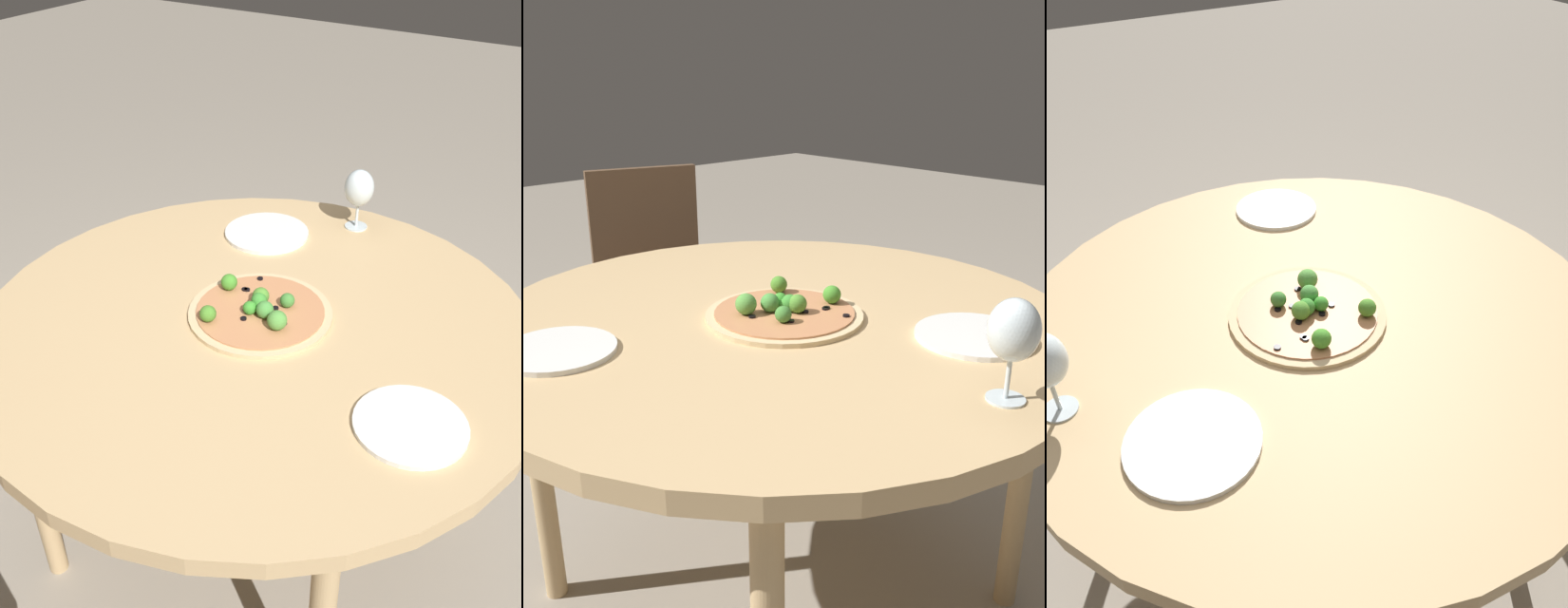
{
  "view_description": "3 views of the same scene",
  "coord_description": "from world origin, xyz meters",
  "views": [
    {
      "loc": [
        -1.04,
        -0.66,
        1.62
      ],
      "look_at": [
        0.02,
        -0.0,
        0.77
      ],
      "focal_mm": 40.0,
      "sensor_mm": 36.0,
      "label": 1
    },
    {
      "loc": [
        0.96,
        -0.9,
        1.23
      ],
      "look_at": [
        0.02,
        -0.0,
        0.77
      ],
      "focal_mm": 40.0,
      "sensor_mm": 36.0,
      "label": 2
    },
    {
      "loc": [
        0.51,
        0.81,
        1.51
      ],
      "look_at": [
        0.02,
        -0.0,
        0.77
      ],
      "focal_mm": 35.0,
      "sensor_mm": 36.0,
      "label": 3
    }
  ],
  "objects": [
    {
      "name": "dining_table",
      "position": [
        0.0,
        0.0,
        0.68
      ],
      "size": [
        1.25,
        1.25,
        0.74
      ],
      "color": "tan",
      "rests_on": "ground_plane"
    },
    {
      "name": "plate_near",
      "position": [
        0.35,
        0.19,
        0.74
      ],
      "size": [
        0.23,
        0.23,
        0.01
      ],
      "color": "white",
      "rests_on": "dining_table"
    },
    {
      "name": "wine_glass",
      "position": [
        0.52,
        0.0,
        0.85
      ],
      "size": [
        0.08,
        0.08,
        0.17
      ],
      "color": "silver",
      "rests_on": "dining_table"
    },
    {
      "name": "plate_far",
      "position": [
        -0.14,
        -0.42,
        0.74
      ],
      "size": [
        0.21,
        0.21,
        0.01
      ],
      "color": "white",
      "rests_on": "dining_table"
    },
    {
      "name": "chair",
      "position": [
        -0.96,
        0.32,
        0.47
      ],
      "size": [
        0.51,
        0.51,
        0.89
      ],
      "rotation": [
        0.0,
        0.0,
        1.25
      ],
      "color": "brown",
      "rests_on": "ground_plane"
    },
    {
      "name": "pizza",
      "position": [
        0.02,
        0.0,
        0.75
      ],
      "size": [
        0.33,
        0.33,
        0.06
      ],
      "color": "#DBBC89",
      "rests_on": "dining_table"
    },
    {
      "name": "ground_plane",
      "position": [
        0.0,
        0.0,
        0.0
      ],
      "size": [
        12.0,
        12.0,
        0.0
      ],
      "primitive_type": "plane",
      "color": "gray"
    }
  ]
}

